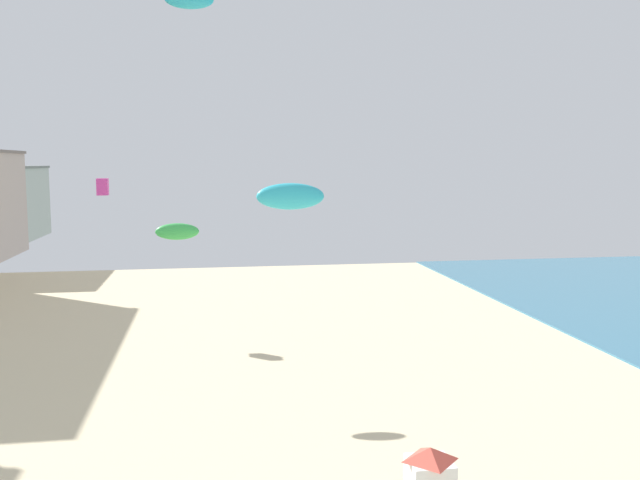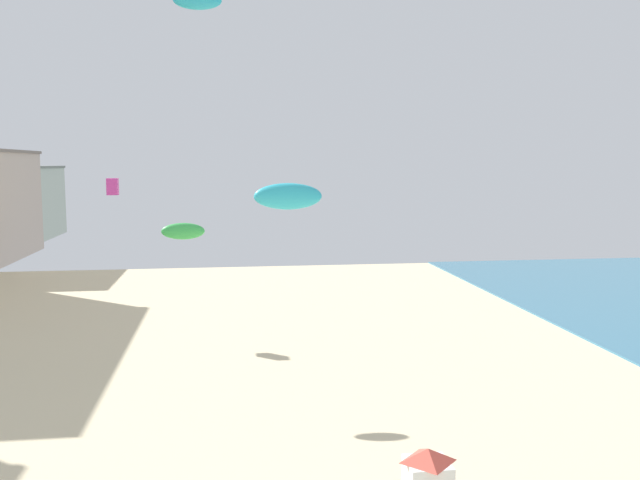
% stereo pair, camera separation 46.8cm
% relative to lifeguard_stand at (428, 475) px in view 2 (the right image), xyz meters
% --- Properties ---
extents(lifeguard_stand, '(1.10, 1.10, 2.55)m').
position_rel_lifeguard_stand_xyz_m(lifeguard_stand, '(0.00, 0.00, 0.00)').
color(lifeguard_stand, white).
rests_on(lifeguard_stand, ground).
extents(kite_magenta_box, '(0.63, 0.63, 0.98)m').
position_rel_lifeguard_stand_xyz_m(kite_magenta_box, '(-11.63, 24.89, 6.62)').
color(kite_magenta_box, '#DB3D9E').
extents(kite_cyan_parafoil, '(2.45, 0.68, 0.95)m').
position_rel_lifeguard_stand_xyz_m(kite_cyan_parafoil, '(-6.32, 19.70, 16.19)').
color(kite_cyan_parafoil, '#2DB7CC').
extents(kite_cyan_parafoil_2, '(1.70, 0.47, 0.66)m').
position_rel_lifeguard_stand_xyz_m(kite_cyan_parafoil_2, '(-3.50, 0.77, 7.15)').
color(kite_cyan_parafoil_2, '#2DB7CC').
extents(kite_green_parafoil, '(1.81, 0.50, 0.71)m').
position_rel_lifeguard_stand_xyz_m(kite_green_parafoil, '(-6.86, 12.89, 5.12)').
color(kite_green_parafoil, green).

